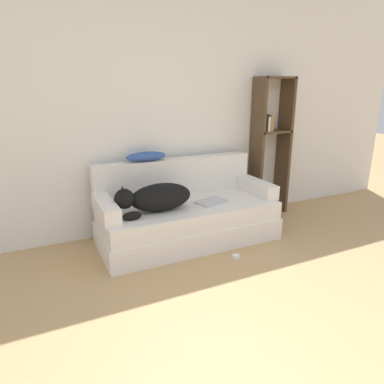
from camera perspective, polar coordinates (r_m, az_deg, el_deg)
The scene contains 10 objects.
wall_back at distance 3.80m, azimuth -5.58°, elevation 13.82°, with size 7.01×0.06×2.70m.
couch at distance 3.61m, azimuth -0.66°, elevation -5.05°, with size 1.83×0.82×0.41m.
couch_backrest at distance 3.78m, azimuth -2.85°, elevation 2.53°, with size 1.79×0.15×0.41m.
couch_arm_left at distance 3.26m, azimuth -14.19°, elevation -2.68°, with size 0.15×0.63×0.15m.
couch_arm_right at distance 3.92m, azimuth 10.61°, elevation 0.86°, with size 0.15×0.63×0.15m.
dog at distance 3.29m, azimuth -6.07°, elevation -0.94°, with size 0.76×0.30×0.28m.
laptop at distance 3.57m, azimuth 3.23°, elevation -1.61°, with size 0.36×0.29×0.02m.
throw_pillow at distance 3.62m, azimuth -7.66°, elevation 5.89°, with size 0.43×0.16×0.10m.
bookshelf at distance 4.36m, azimuth 12.95°, elevation 8.43°, with size 0.45×0.26×1.68m.
power_adapter at distance 3.34m, azimuth 7.34°, elevation -10.62°, with size 0.06×0.06×0.03m.
Camera 1 is at (-1.30, -0.84, 1.55)m, focal length 32.00 mm.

